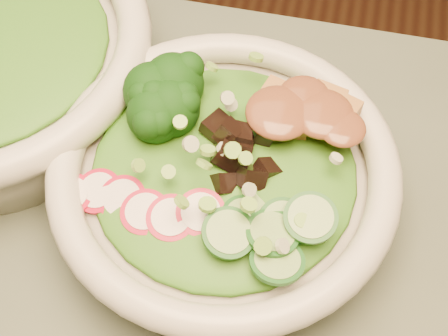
# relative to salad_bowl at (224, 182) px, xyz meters

# --- Properties ---
(salad_bowl) EXTENTS (0.26, 0.26, 0.07)m
(salad_bowl) POSITION_rel_salad_bowl_xyz_m (0.00, 0.00, 0.00)
(salad_bowl) COLOR beige
(salad_bowl) RESTS_ON dining_table
(lettuce_bed) EXTENTS (0.20, 0.20, 0.02)m
(lettuce_bed) POSITION_rel_salad_bowl_xyz_m (-0.00, -0.00, 0.02)
(lettuce_bed) COLOR #1A5C13
(lettuce_bed) RESTS_ON salad_bowl
(broccoli_florets) EXTENTS (0.09, 0.09, 0.04)m
(broccoli_florets) POSITION_rel_salad_bowl_xyz_m (-0.04, 0.04, 0.04)
(broccoli_florets) COLOR black
(broccoli_florets) RESTS_ON salad_bowl
(radish_slices) EXTENTS (0.11, 0.07, 0.02)m
(radish_slices) POSITION_rel_salad_bowl_xyz_m (-0.05, -0.05, 0.02)
(radish_slices) COLOR #A80C28
(radish_slices) RESTS_ON salad_bowl
(cucumber_slices) EXTENTS (0.09, 0.09, 0.03)m
(cucumber_slices) POSITION_rel_salad_bowl_xyz_m (0.04, -0.05, 0.03)
(cucumber_slices) COLOR #89C26C
(cucumber_slices) RESTS_ON salad_bowl
(mushroom_heap) EXTENTS (0.09, 0.09, 0.04)m
(mushroom_heap) POSITION_rel_salad_bowl_xyz_m (0.01, 0.01, 0.03)
(mushroom_heap) COLOR black
(mushroom_heap) RESTS_ON salad_bowl
(tofu_cubes) EXTENTS (0.10, 0.08, 0.03)m
(tofu_cubes) POSITION_rel_salad_bowl_xyz_m (0.05, 0.04, 0.03)
(tofu_cubes) COLOR olive
(tofu_cubes) RESTS_ON salad_bowl
(peanut_sauce) EXTENTS (0.07, 0.05, 0.02)m
(peanut_sauce) POSITION_rel_salad_bowl_xyz_m (0.05, 0.04, 0.04)
(peanut_sauce) COLOR brown
(peanut_sauce) RESTS_ON tofu_cubes
(scallion_garnish) EXTENTS (0.18, 0.18, 0.02)m
(scallion_garnish) POSITION_rel_salad_bowl_xyz_m (-0.00, -0.00, 0.04)
(scallion_garnish) COLOR #79B540
(scallion_garnish) RESTS_ON salad_bowl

